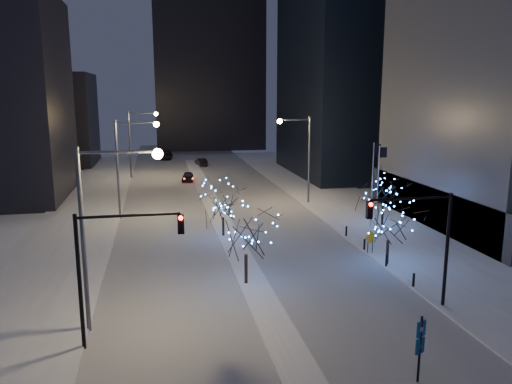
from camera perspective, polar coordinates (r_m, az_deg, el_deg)
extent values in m
plane|color=white|center=(28.12, 2.42, -15.54)|extent=(160.00, 160.00, 0.00)
cube|color=#9DA1AB|center=(60.99, -5.35, -0.74)|extent=(20.00, 130.00, 0.02)
cube|color=silver|center=(56.12, -4.81, -1.72)|extent=(2.00, 80.00, 0.15)
cube|color=silver|center=(50.68, 13.67, -3.44)|extent=(10.00, 90.00, 0.15)
cube|color=silver|center=(46.80, -20.71, -5.08)|extent=(8.00, 90.00, 0.15)
cube|color=black|center=(96.57, -23.40, 7.61)|extent=(18.00, 16.00, 16.00)
cube|color=black|center=(117.27, -5.54, 15.32)|extent=(24.00, 14.00, 42.00)
cylinder|color=#595E66|center=(27.75, -19.14, -5.43)|extent=(0.24, 0.24, 10.00)
cylinder|color=#595E66|center=(26.60, -15.51, 4.44)|extent=(4.00, 0.16, 0.16)
sphere|color=#FFCD7F|center=(26.54, -11.18, 4.30)|extent=(0.56, 0.56, 0.56)
cylinder|color=#595E66|center=(52.08, -15.53, 2.40)|extent=(0.24, 0.24, 10.00)
cylinder|color=#595E66|center=(51.48, -13.57, 7.67)|extent=(4.00, 0.16, 0.16)
sphere|color=#FFCD7F|center=(51.45, -11.32, 7.59)|extent=(0.56, 0.56, 0.56)
cylinder|color=#595E66|center=(76.85, -14.22, 5.22)|extent=(0.24, 0.24, 10.00)
cylinder|color=#595E66|center=(76.44, -12.88, 8.79)|extent=(4.00, 0.16, 0.16)
sphere|color=#FFCD7F|center=(76.42, -11.36, 8.74)|extent=(0.56, 0.56, 0.56)
cylinder|color=#595E66|center=(57.47, 6.09, 3.55)|extent=(0.24, 0.24, 10.00)
cylinder|color=#595E66|center=(56.54, 4.47, 8.24)|extent=(3.50, 0.16, 0.16)
sphere|color=#FFCD7F|center=(56.10, 2.73, 8.09)|extent=(0.56, 0.56, 0.56)
cylinder|color=black|center=(26.34, -19.50, -9.80)|extent=(0.20, 0.20, 7.00)
cylinder|color=black|center=(25.10, -14.34, -2.63)|extent=(5.00, 0.14, 0.14)
cube|color=black|center=(25.21, -8.60, -3.63)|extent=(0.32, 0.28, 1.00)
sphere|color=#FF0C05|center=(24.95, -8.60, -2.95)|extent=(0.22, 0.22, 0.22)
cylinder|color=black|center=(31.62, 20.97, -6.37)|extent=(0.20, 0.20, 7.00)
cylinder|color=black|center=(29.56, 17.31, -0.71)|extent=(5.00, 0.14, 0.14)
cube|color=black|center=(28.58, 12.83, -2.01)|extent=(0.32, 0.28, 1.00)
sphere|color=#FF0C05|center=(28.34, 13.01, -1.40)|extent=(0.22, 0.22, 0.22)
cylinder|color=silver|center=(45.42, 13.72, 0.14)|extent=(0.10, 0.10, 8.00)
cube|color=black|center=(45.05, 14.33, 4.40)|extent=(0.70, 0.03, 0.90)
cylinder|color=silver|center=(47.90, 13.12, 0.74)|extent=(0.10, 0.10, 8.00)
cube|color=black|center=(47.55, 13.69, 4.78)|extent=(0.70, 0.03, 0.90)
cylinder|color=black|center=(34.83, 17.57, -9.56)|extent=(0.16, 0.16, 0.90)
cylinder|color=black|center=(38.16, 14.68, -7.55)|extent=(0.16, 0.16, 0.90)
cylinder|color=black|center=(41.60, 12.29, -5.86)|extent=(0.16, 0.16, 0.90)
cylinder|color=black|center=(45.14, 10.27, -4.42)|extent=(0.16, 0.16, 0.90)
imported|color=black|center=(73.26, -7.81, 1.75)|extent=(2.07, 4.06, 1.32)
imported|color=black|center=(88.53, -6.29, 3.43)|extent=(2.05, 4.18, 1.32)
imported|color=black|center=(98.23, -10.24, 4.16)|extent=(2.86, 5.55, 1.54)
cylinder|color=black|center=(33.64, -1.15, -8.77)|extent=(0.22, 0.22, 1.99)
cylinder|color=black|center=(44.61, -3.76, -3.95)|extent=(0.22, 0.22, 1.64)
cylinder|color=black|center=(38.59, 14.78, -6.64)|extent=(0.22, 0.22, 1.80)
cylinder|color=black|center=(49.58, 14.25, -2.59)|extent=(0.22, 0.22, 1.87)
cylinder|color=black|center=(24.12, 18.21, -16.75)|extent=(0.11, 0.11, 3.15)
cube|color=navy|center=(23.68, 18.36, -14.63)|extent=(0.54, 0.30, 0.72)
cube|color=navy|center=(24.04, 18.24, -16.37)|extent=(0.54, 0.30, 0.72)
cylinder|color=black|center=(40.77, 12.65, -6.08)|extent=(0.06, 0.06, 1.10)
cylinder|color=black|center=(40.93, 13.17, -6.04)|extent=(0.06, 0.06, 1.10)
cube|color=orange|center=(40.64, 12.96, -5.05)|extent=(1.06, 0.45, 1.13)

